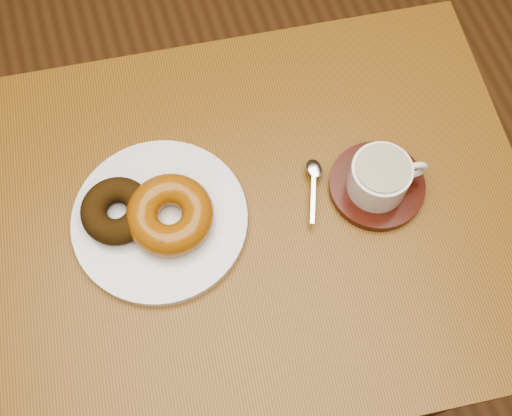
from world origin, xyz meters
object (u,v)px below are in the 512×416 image
object	(u,v)px
cafe_table	(245,246)
coffee_cup	(381,177)
saucer	(377,186)
donut_plate	(160,220)

from	to	relation	value
cafe_table	coffee_cup	world-z (taller)	coffee_cup
coffee_cup	cafe_table	bearing A→B (deg)	-179.39
cafe_table	saucer	size ratio (longest dim) A/B	6.44
cafe_table	donut_plate	xyz separation A→B (m)	(-0.12, 0.03, 0.14)
coffee_cup	saucer	bearing A→B (deg)	59.33
cafe_table	donut_plate	world-z (taller)	donut_plate
saucer	donut_plate	bearing A→B (deg)	172.24
donut_plate	coffee_cup	bearing A→B (deg)	-8.43
donut_plate	coffee_cup	size ratio (longest dim) A/B	2.22
donut_plate	cafe_table	bearing A→B (deg)	-13.86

